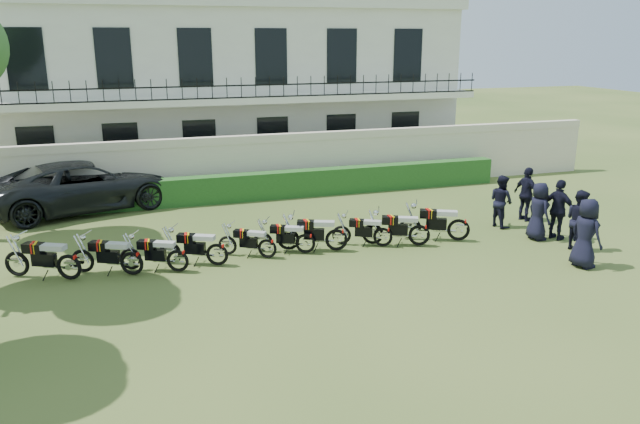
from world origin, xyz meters
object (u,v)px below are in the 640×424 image
object	(u,v)px
officer_1	(579,220)
officer_5	(527,194)
officer_2	(559,210)
officer_3	(539,211)
motorcycle_3	(217,249)
motorcycle_7	(383,232)
motorcycle_6	(337,235)
motorcycle_2	(177,255)
motorcycle_0	(69,261)
motorcycle_1	(131,258)
motorcycle_4	(267,244)
motorcycle_8	(420,230)
suv	(85,185)
officer_4	(501,201)
motorcycle_5	(305,239)
officer_0	(586,233)
motorcycle_9	(459,225)

from	to	relation	value
officer_1	officer_5	distance (m)	2.97
officer_2	officer_3	distance (m)	0.60
officer_2	motorcycle_3	bearing A→B (deg)	65.90
officer_1	motorcycle_7	bearing A→B (deg)	68.49
motorcycle_6	officer_3	size ratio (longest dim) A/B	1.10
motorcycle_2	motorcycle_0	bearing A→B (deg)	109.25
officer_2	officer_3	xyz separation A→B (m)	(-0.57, 0.18, -0.04)
motorcycle_1	motorcycle_2	size ratio (longest dim) A/B	1.05
officer_2	motorcycle_4	bearing A→B (deg)	64.07
motorcycle_0	motorcycle_8	xyz separation A→B (m)	(9.49, -0.28, -0.03)
motorcycle_0	suv	size ratio (longest dim) A/B	0.30
motorcycle_2	officer_2	size ratio (longest dim) A/B	0.94
suv	officer_5	xyz separation A→B (m)	(13.86, -5.88, 0.02)
motorcycle_0	suv	distance (m)	6.94
motorcycle_6	officer_4	world-z (taller)	officer_4
motorcycle_0	officer_4	xyz separation A→B (m)	(12.84, 0.73, 0.32)
motorcycle_5	officer_5	bearing A→B (deg)	-57.52
motorcycle_1	officer_4	bearing A→B (deg)	-60.06
officer_4	motorcycle_2	bearing A→B (deg)	85.62
motorcycle_8	motorcycle_1	bearing A→B (deg)	112.03
motorcycle_2	officer_0	bearing A→B (deg)	-80.40
motorcycle_3	officer_3	xyz separation A→B (m)	(9.49, -0.63, 0.39)
motorcycle_6	officer_4	xyz separation A→B (m)	(5.79, 0.69, 0.34)
motorcycle_4	motorcycle_8	size ratio (longest dim) A/B	0.81
officer_2	officer_3	size ratio (longest dim) A/B	1.05
motorcycle_8	officer_0	world-z (taller)	officer_0
motorcycle_5	officer_4	bearing A→B (deg)	-59.04
officer_1	officer_2	world-z (taller)	officer_2
motorcycle_0	motorcycle_9	xyz separation A→B (m)	(10.80, -0.23, 0.00)
motorcycle_1	motorcycle_4	distance (m)	3.57
motorcycle_2	motorcycle_6	bearing A→B (deg)	-60.98
motorcycle_2	motorcycle_7	size ratio (longest dim) A/B	1.07
suv	motorcycle_2	bearing A→B (deg)	-177.75
motorcycle_8	motorcycle_2	bearing A→B (deg)	112.94
motorcycle_3	officer_4	distance (m)	9.23
officer_3	officer_0	bearing A→B (deg)	172.70
suv	officer_3	size ratio (longest dim) A/B	3.60
motorcycle_3	officer_5	world-z (taller)	officer_5
motorcycle_3	motorcycle_1	bearing A→B (deg)	116.37
officer_5	officer_2	bearing A→B (deg)	161.10
officer_0	motorcycle_7	bearing A→B (deg)	45.17
motorcycle_4	suv	world-z (taller)	suv
officer_4	officer_5	world-z (taller)	officer_5
motorcycle_4	officer_3	world-z (taller)	officer_3
motorcycle_9	officer_3	xyz separation A→B (m)	(2.35, -0.52, 0.35)
suv	officer_4	distance (m)	14.11
motorcycle_5	officer_2	world-z (taller)	officer_2
motorcycle_8	motorcycle_6	bearing A→B (deg)	105.70
motorcycle_4	suv	bearing A→B (deg)	67.11
suv	officer_1	world-z (taller)	officer_1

